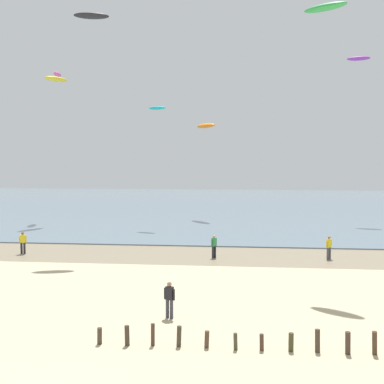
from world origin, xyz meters
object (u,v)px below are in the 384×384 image
Objects in this scene: kite_aloft_3 at (325,7)px; kite_aloft_9 at (359,59)px; person_nearest_camera at (329,247)px; person_left_flank at (169,299)px; kite_aloft_1 at (57,74)px; kite_aloft_6 at (157,108)px; person_by_waterline at (23,242)px; kite_aloft_4 at (91,16)px; kite_aloft_8 at (206,126)px; person_mid_beach at (214,246)px; kite_aloft_2 at (56,79)px.

kite_aloft_9 is at bearing -71.10° from kite_aloft_3.
person_left_flank is at bearing -124.08° from person_nearest_camera.
kite_aloft_1 reaches higher than kite_aloft_3.
kite_aloft_6 is at bearing 30.78° from kite_aloft_9.
person_by_waterline is (-23.02, -0.38, 0.00)m from person_nearest_camera.
kite_aloft_1 reaches higher than person_by_waterline.
kite_aloft_3 is 1.36× the size of kite_aloft_6.
kite_aloft_9 is (35.17, 1.87, 1.51)m from kite_aloft_1.
person_left_flank is at bearing 78.52° from kite_aloft_9.
person_nearest_camera is at bearing 159.34° from kite_aloft_4.
kite_aloft_8 is (-10.72, 23.29, 10.25)m from person_nearest_camera.
person_by_waterline is 18.36m from kite_aloft_4.
kite_aloft_1 is 1.00× the size of kite_aloft_9.
person_mid_beach is 17.67m from kite_aloft_3.
kite_aloft_2 is at bearing 118.70° from person_left_flank.
person_nearest_camera is 29.98m from kite_aloft_9.
kite_aloft_1 is 37.92m from kite_aloft_3.
person_nearest_camera is at bearing -69.53° from kite_aloft_3.
person_mid_beach is at bearing -31.51° from kite_aloft_8.
person_nearest_camera is 25.31m from kite_aloft_4.
kite_aloft_8 is at bearing -37.05° from kite_aloft_3.
person_mid_beach is 1.00× the size of person_left_flank.
kite_aloft_8 is at bearing 77.12° from kite_aloft_6.
kite_aloft_9 reaches higher than kite_aloft_6.
person_mid_beach is at bearing 69.38° from kite_aloft_9.
kite_aloft_1 is at bearing -9.84° from kite_aloft_3.
kite_aloft_2 is 18.31m from kite_aloft_4.
person_left_flank is 0.55× the size of kite_aloft_2.
kite_aloft_2 reaches higher than person_mid_beach.
person_left_flank is at bearing 81.81° from kite_aloft_3.
kite_aloft_4 is at bearing -56.54° from kite_aloft_8.
kite_aloft_8 reaches higher than person_left_flank.
kite_aloft_2 is (-4.15, 18.25, 15.20)m from person_by_waterline.
kite_aloft_9 reaches higher than kite_aloft_8.
kite_aloft_1 is at bearing 175.34° from kite_aloft_6.
kite_aloft_8 is at bearing 114.72° from person_nearest_camera.
kite_aloft_8 is (12.30, 23.67, 10.25)m from person_by_waterline.
kite_aloft_9 is (17.62, -0.18, 7.56)m from kite_aloft_8.
kite_aloft_9 is at bearing 36.77° from kite_aloft_6.
kite_aloft_9 is at bearing -53.17° from kite_aloft_2.
kite_aloft_6 is 0.78× the size of kite_aloft_9.
kite_aloft_6 reaches higher than person_mid_beach.
kite_aloft_2 is at bearing 21.13° from kite_aloft_9.
kite_aloft_8 is (4.59, 7.57, -1.42)m from kite_aloft_6.
kite_aloft_1 is (-18.67, 35.43, 16.30)m from person_left_flank.
kite_aloft_4 reaches higher than person_mid_beach.
person_mid_beach is at bearing 0.07° from person_by_waterline.
kite_aloft_4 reaches higher than person_by_waterline.
kite_aloft_6 is (2.82, 13.61, -5.86)m from kite_aloft_4.
kite_aloft_1 is (-28.27, 21.23, 16.30)m from person_nearest_camera.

